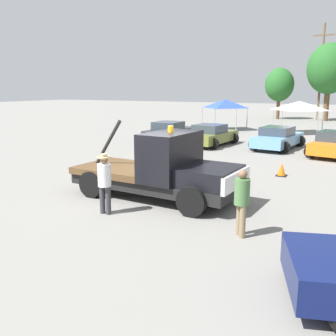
% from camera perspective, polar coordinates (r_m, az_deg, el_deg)
% --- Properties ---
extents(ground_plane, '(160.00, 160.00, 0.00)m').
position_cam_1_polar(ground_plane, '(12.51, -2.02, -4.48)').
color(ground_plane, gray).
extents(tow_truck, '(5.75, 2.54, 2.51)m').
position_cam_1_polar(tow_truck, '(12.09, -0.66, -0.44)').
color(tow_truck, black).
rests_on(tow_truck, ground).
extents(person_near_truck, '(0.37, 0.37, 1.67)m').
position_cam_1_polar(person_near_truck, '(9.21, 11.18, -4.56)').
color(person_near_truck, '#847051').
rests_on(person_near_truck, ground).
extents(person_at_hood, '(0.39, 0.39, 1.76)m').
position_cam_1_polar(person_at_hood, '(10.78, -9.66, -1.65)').
color(person_at_hood, '#38383D').
rests_on(person_at_hood, ground).
extents(parked_car_charcoal, '(2.54, 4.46, 1.34)m').
position_cam_1_polar(parked_car_charcoal, '(25.69, 0.21, 5.56)').
color(parked_car_charcoal, '#2D2D33').
rests_on(parked_car_charcoal, ground).
extents(parked_car_olive, '(2.74, 4.49, 1.34)m').
position_cam_1_polar(parked_car_olive, '(23.89, 6.51, 4.99)').
color(parked_car_olive, olive).
rests_on(parked_car_olive, ground).
extents(parked_car_skyblue, '(2.73, 4.75, 1.34)m').
position_cam_1_polar(parked_car_skyblue, '(23.37, 16.39, 4.42)').
color(parked_car_skyblue, '#669ED1').
rests_on(parked_car_skyblue, ground).
extents(parked_car_orange, '(2.87, 4.47, 1.34)m').
position_cam_1_polar(parked_car_orange, '(21.86, 24.24, 3.35)').
color(parked_car_orange, orange).
rests_on(parked_car_orange, ground).
extents(canopy_tent_blue, '(3.10, 3.10, 2.63)m').
position_cam_1_polar(canopy_tent_blue, '(33.03, 8.74, 9.67)').
color(canopy_tent_blue, '#9E9EA3').
rests_on(canopy_tent_blue, ground).
extents(canopy_tent_white, '(3.37, 3.37, 2.56)m').
position_cam_1_polar(canopy_tent_white, '(31.94, 19.40, 8.95)').
color(canopy_tent_white, '#9E9EA3').
rests_on(canopy_tent_white, ground).
extents(tree_center, '(4.67, 4.67, 8.33)m').
position_cam_1_polar(tree_center, '(45.26, 23.37, 13.69)').
color(tree_center, brown).
rests_on(tree_center, ground).
extents(tree_right, '(3.28, 3.28, 5.85)m').
position_cam_1_polar(tree_right, '(46.12, 16.62, 12.04)').
color(tree_right, brown).
rests_on(tree_right, ground).
extents(traffic_cone, '(0.40, 0.40, 0.55)m').
position_cam_1_polar(traffic_cone, '(16.13, 16.92, -0.29)').
color(traffic_cone, black).
rests_on(traffic_cone, ground).
extents(utility_pole, '(2.20, 0.24, 10.47)m').
position_cam_1_polar(utility_pole, '(45.94, 22.29, 13.62)').
color(utility_pole, brown).
rests_on(utility_pole, ground).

